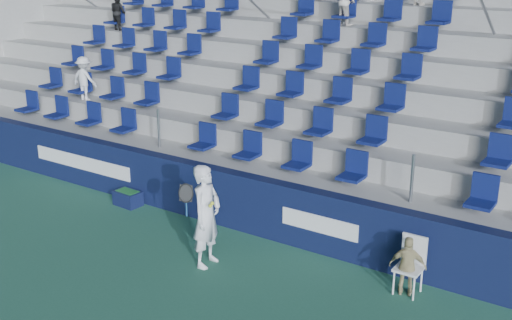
% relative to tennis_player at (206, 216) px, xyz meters
% --- Properties ---
extents(ground, '(70.00, 70.00, 0.00)m').
position_rel_tennis_player_xyz_m(ground, '(0.00, -1.50, -0.96)').
color(ground, '#2A634B').
rests_on(ground, ground).
extents(sponsor_wall, '(24.00, 0.32, 1.20)m').
position_rel_tennis_player_xyz_m(sponsor_wall, '(0.00, 1.65, -0.36)').
color(sponsor_wall, '#0F173A').
rests_on(sponsor_wall, ground).
extents(grandstand, '(24.00, 8.17, 6.63)m').
position_rel_tennis_player_xyz_m(grandstand, '(0.00, 6.74, 1.17)').
color(grandstand, '#9A9995').
rests_on(grandstand, ground).
extents(tennis_player, '(0.69, 0.74, 1.92)m').
position_rel_tennis_player_xyz_m(tennis_player, '(0.00, 0.00, 0.00)').
color(tennis_player, silver).
rests_on(tennis_player, ground).
extents(line_judge_chair, '(0.44, 0.45, 0.99)m').
position_rel_tennis_player_xyz_m(line_judge_chair, '(3.44, 1.15, -0.40)').
color(line_judge_chair, white).
rests_on(line_judge_chair, ground).
extents(line_judge, '(0.66, 0.42, 1.05)m').
position_rel_tennis_player_xyz_m(line_judge, '(3.44, 1.00, -0.44)').
color(line_judge, tan).
rests_on(line_judge, ground).
extents(ball_bin, '(0.63, 0.43, 0.34)m').
position_rel_tennis_player_xyz_m(ball_bin, '(-3.25, 1.25, -0.77)').
color(ball_bin, '#10163A').
rests_on(ball_bin, ground).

